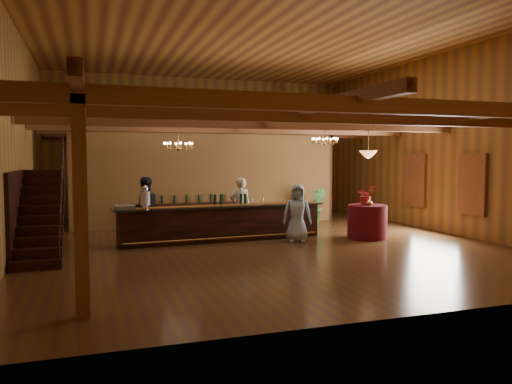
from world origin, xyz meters
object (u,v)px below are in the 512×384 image
object	(u,v)px
tasting_bar	(222,223)
round_table	(367,222)
chandelier_left	(178,145)
bartender	(240,207)
guest	(297,213)
floor_plant	(316,206)
beverage_dispenser	(145,197)
staff_second	(145,209)
backbar_shelf	(199,215)
raffle_drum	(299,197)
chandelier_right	(325,141)
pendant_lamp	(368,154)

from	to	relation	value
tasting_bar	round_table	bearing A→B (deg)	-16.25
chandelier_left	bartender	size ratio (longest dim) A/B	0.46
round_table	chandelier_left	size ratio (longest dim) A/B	1.39
guest	floor_plant	distance (m)	3.92
tasting_bar	floor_plant	size ratio (longest dim) A/B	4.74
bartender	floor_plant	bearing A→B (deg)	-145.79
beverage_dispenser	round_table	world-z (taller)	beverage_dispenser
round_table	staff_second	bearing A→B (deg)	163.82
backbar_shelf	staff_second	bearing A→B (deg)	-137.67
beverage_dispenser	raffle_drum	world-z (taller)	beverage_dispenser
chandelier_right	guest	bearing A→B (deg)	-135.27
chandelier_left	staff_second	bearing A→B (deg)	167.33
bartender	guest	world-z (taller)	bartender
backbar_shelf	floor_plant	size ratio (longest dim) A/B	2.26
beverage_dispenser	floor_plant	world-z (taller)	beverage_dispenser
pendant_lamp	backbar_shelf	bearing A→B (deg)	135.94
tasting_bar	chandelier_left	xyz separation A→B (m)	(-1.09, 0.61, 2.15)
chandelier_left	guest	world-z (taller)	chandelier_left
tasting_bar	beverage_dispenser	bearing A→B (deg)	178.68
raffle_drum	chandelier_right	xyz separation A→B (m)	(1.19, 0.71, 1.67)
backbar_shelf	chandelier_right	bearing A→B (deg)	-36.66
chandelier_right	pendant_lamp	size ratio (longest dim) A/B	0.89
round_table	pendant_lamp	world-z (taller)	pendant_lamp
chandelier_right	backbar_shelf	bearing A→B (deg)	148.28
raffle_drum	chandelier_left	size ratio (longest dim) A/B	0.43
pendant_lamp	bartender	size ratio (longest dim) A/B	0.52
tasting_bar	floor_plant	xyz separation A→B (m)	(4.03, 2.49, 0.13)
round_table	bartender	bearing A→B (deg)	154.11
chandelier_left	guest	xyz separation A→B (m)	(3.00, -1.42, -1.85)
raffle_drum	staff_second	distance (m)	4.41
backbar_shelf	round_table	size ratio (longest dim) A/B	2.55
tasting_bar	round_table	distance (m)	4.12
pendant_lamp	chandelier_left	bearing A→B (deg)	163.20
backbar_shelf	round_table	bearing A→B (deg)	-49.00
tasting_bar	pendant_lamp	distance (m)	4.53
beverage_dispenser	pendant_lamp	size ratio (longest dim) A/B	0.67
tasting_bar	chandelier_left	distance (m)	2.49
raffle_drum	tasting_bar	bearing A→B (deg)	-177.90
staff_second	chandelier_left	bearing A→B (deg)	162.52
beverage_dispenser	staff_second	xyz separation A→B (m)	(0.08, 0.89, -0.39)
raffle_drum	chandelier_left	world-z (taller)	chandelier_left
beverage_dispenser	raffle_drum	size ratio (longest dim) A/B	1.76
tasting_bar	pendant_lamp	xyz separation A→B (m)	(4.01, -0.93, 1.90)
bartender	staff_second	distance (m)	2.74
chandelier_left	floor_plant	world-z (taller)	chandelier_left
backbar_shelf	staff_second	size ratio (longest dim) A/B	1.60
backbar_shelf	guest	size ratio (longest dim) A/B	1.79
backbar_shelf	staff_second	xyz separation A→B (m)	(-1.99, -2.16, 0.48)
tasting_bar	raffle_drum	xyz separation A→B (m)	(2.32, 0.09, 0.66)
chandelier_left	beverage_dispenser	bearing A→B (deg)	-145.67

